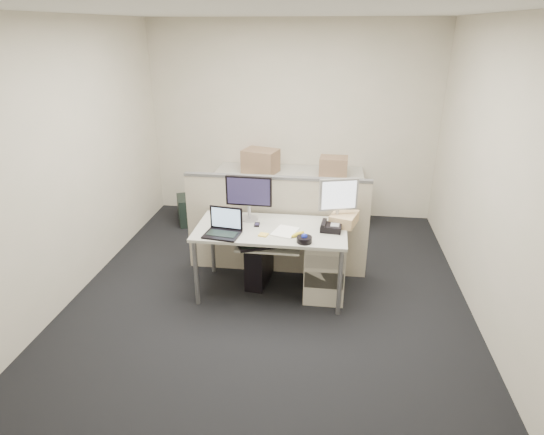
# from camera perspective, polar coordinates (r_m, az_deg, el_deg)

# --- Properties ---
(floor) EXTENTS (4.00, 4.50, 0.01)m
(floor) POSITION_cam_1_polar(r_m,az_deg,el_deg) (4.87, -0.12, -9.24)
(floor) COLOR black
(floor) RESTS_ON ground
(ceiling) EXTENTS (4.00, 4.50, 0.01)m
(ceiling) POSITION_cam_1_polar(r_m,az_deg,el_deg) (4.13, -0.16, 24.48)
(ceiling) COLOR white
(ceiling) RESTS_ON ground
(wall_back) EXTENTS (4.00, 0.02, 2.70)m
(wall_back) POSITION_cam_1_polar(r_m,az_deg,el_deg) (6.48, 2.57, 11.88)
(wall_back) COLOR beige
(wall_back) RESTS_ON ground
(wall_front) EXTENTS (4.00, 0.02, 2.70)m
(wall_front) POSITION_cam_1_polar(r_m,az_deg,el_deg) (2.28, -7.79, -10.13)
(wall_front) COLOR beige
(wall_front) RESTS_ON ground
(wall_left) EXTENTS (0.02, 4.50, 2.70)m
(wall_left) POSITION_cam_1_polar(r_m,az_deg,el_deg) (4.97, -23.79, 6.56)
(wall_left) COLOR beige
(wall_left) RESTS_ON ground
(wall_right) EXTENTS (0.02, 4.50, 2.70)m
(wall_right) POSITION_cam_1_polar(r_m,az_deg,el_deg) (4.51, 26.02, 4.64)
(wall_right) COLOR beige
(wall_right) RESTS_ON ground
(desk) EXTENTS (1.50, 0.75, 0.73)m
(desk) POSITION_cam_1_polar(r_m,az_deg,el_deg) (4.55, -0.13, -2.08)
(desk) COLOR #BAB9B0
(desk) RESTS_ON floor
(keyboard_tray) EXTENTS (0.62, 0.32, 0.02)m
(keyboard_tray) POSITION_cam_1_polar(r_m,az_deg,el_deg) (4.41, -0.44, -3.58)
(keyboard_tray) COLOR #BAB9B0
(keyboard_tray) RESTS_ON desk
(drawer_pedestal) EXTENTS (0.40, 0.55, 0.65)m
(drawer_pedestal) POSITION_cam_1_polar(r_m,az_deg,el_deg) (4.72, 6.63, -5.92)
(drawer_pedestal) COLOR beige
(drawer_pedestal) RESTS_ON floor
(cubicle_partition) EXTENTS (2.00, 0.06, 1.10)m
(cubicle_partition) POSITION_cam_1_polar(r_m,az_deg,el_deg) (5.00, 0.55, -1.13)
(cubicle_partition) COLOR #A59A86
(cubicle_partition) RESTS_ON floor
(back_counter) EXTENTS (2.00, 0.60, 0.72)m
(back_counter) POSITION_cam_1_polar(r_m,az_deg,el_deg) (6.44, 2.16, 2.66)
(back_counter) COLOR beige
(back_counter) RESTS_ON floor
(monitor_main) EXTENTS (0.48, 0.20, 0.47)m
(monitor_main) POSITION_cam_1_polar(r_m,az_deg,el_deg) (4.63, -2.90, 2.42)
(monitor_main) COLOR black
(monitor_main) RESTS_ON desk
(monitor_small) EXTENTS (0.43, 0.30, 0.48)m
(monitor_small) POSITION_cam_1_polar(r_m,az_deg,el_deg) (4.57, 8.29, 1.90)
(monitor_small) COLOR #B7B7BC
(monitor_small) RESTS_ON desk
(laptop) EXTENTS (0.36, 0.29, 0.25)m
(laptop) POSITION_cam_1_polar(r_m,az_deg,el_deg) (4.34, -6.35, -0.77)
(laptop) COLOR black
(laptop) RESTS_ON desk
(trackball) EXTENTS (0.19, 0.19, 0.06)m
(trackball) POSITION_cam_1_polar(r_m,az_deg,el_deg) (4.23, 4.07, -2.78)
(trackball) COLOR black
(trackball) RESTS_ON desk
(desk_phone) EXTENTS (0.22, 0.18, 0.06)m
(desk_phone) POSITION_cam_1_polar(r_m,az_deg,el_deg) (4.49, 7.42, -1.29)
(desk_phone) COLOR black
(desk_phone) RESTS_ON desk
(paper_stack) EXTENTS (0.27, 0.31, 0.01)m
(paper_stack) POSITION_cam_1_polar(r_m,az_deg,el_deg) (4.43, 1.65, -1.78)
(paper_stack) COLOR white
(paper_stack) RESTS_ON desk
(sticky_pad) EXTENTS (0.10, 0.10, 0.01)m
(sticky_pad) POSITION_cam_1_polar(r_m,az_deg,el_deg) (4.37, -1.10, -2.18)
(sticky_pad) COLOR #FBCE4C
(sticky_pad) RESTS_ON desk
(travel_mug) EXTENTS (0.09, 0.09, 0.17)m
(travel_mug) POSITION_cam_1_polar(r_m,az_deg,el_deg) (4.56, -4.46, -0.04)
(travel_mug) COLOR black
(travel_mug) RESTS_ON desk
(banana) EXTENTS (0.15, 0.15, 0.04)m
(banana) POSITION_cam_1_polar(r_m,az_deg,el_deg) (4.35, 3.26, -2.10)
(banana) COLOR #FFEF14
(banana) RESTS_ON desk
(cellphone) EXTENTS (0.06, 0.10, 0.01)m
(cellphone) POSITION_cam_1_polar(r_m,az_deg,el_deg) (4.59, -1.91, -0.90)
(cellphone) COLOR black
(cellphone) RESTS_ON desk
(manila_folders) EXTENTS (0.32, 0.36, 0.11)m
(manila_folders) POSITION_cam_1_polar(r_m,az_deg,el_deg) (4.65, 9.02, -0.14)
(manila_folders) COLOR #E9C383
(manila_folders) RESTS_ON desk
(keyboard) EXTENTS (0.50, 0.34, 0.03)m
(keyboard) POSITION_cam_1_polar(r_m,az_deg,el_deg) (4.37, -1.16, -3.49)
(keyboard) COLOR black
(keyboard) RESTS_ON keyboard_tray
(pc_tower_desk) EXTENTS (0.25, 0.50, 0.45)m
(pc_tower_desk) POSITION_cam_1_polar(r_m,az_deg,el_deg) (4.93, -1.59, -5.76)
(pc_tower_desk) COLOR black
(pc_tower_desk) RESTS_ON floor
(pc_tower_spare_dark) EXTENTS (0.31, 0.45, 0.39)m
(pc_tower_spare_dark) POSITION_cam_1_polar(r_m,az_deg,el_deg) (6.51, -10.93, 0.91)
(pc_tower_spare_dark) COLOR black
(pc_tower_spare_dark) RESTS_ON floor
(pc_tower_spare_silver) EXTENTS (0.26, 0.51, 0.46)m
(pc_tower_spare_silver) POSITION_cam_1_polar(r_m,az_deg,el_deg) (6.81, -8.73, 2.38)
(pc_tower_spare_silver) COLOR #B7B7BC
(pc_tower_spare_silver) RESTS_ON floor
(cardboard_box_left) EXTENTS (0.52, 0.45, 0.33)m
(cardboard_box_left) POSITION_cam_1_polar(r_m,az_deg,el_deg) (6.21, -1.44, 7.01)
(cardboard_box_left) COLOR #967657
(cardboard_box_left) RESTS_ON back_counter
(cardboard_box_right) EXTENTS (0.38, 0.30, 0.27)m
(cardboard_box_right) POSITION_cam_1_polar(r_m,az_deg,el_deg) (6.15, 7.72, 6.31)
(cardboard_box_right) COLOR #967657
(cardboard_box_right) RESTS_ON back_counter
(red_binder) EXTENTS (0.10, 0.31, 0.28)m
(red_binder) POSITION_cam_1_polar(r_m,az_deg,el_deg) (6.45, -2.60, 7.37)
(red_binder) COLOR #AF0810
(red_binder) RESTS_ON back_counter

